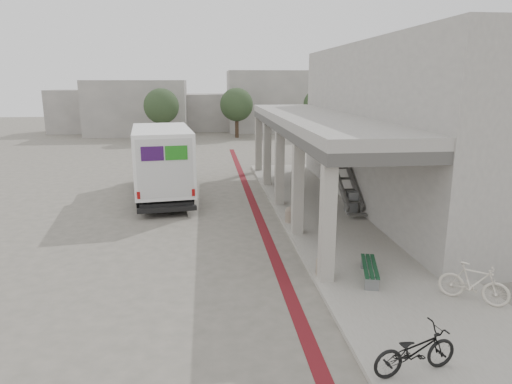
{
  "coord_description": "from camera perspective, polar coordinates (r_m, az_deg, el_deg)",
  "views": [
    {
      "loc": [
        -1.07,
        -14.8,
        5.41
      ],
      "look_at": [
        0.65,
        0.75,
        1.6
      ],
      "focal_mm": 32.0,
      "sensor_mm": 36.0,
      "label": 1
    }
  ],
  "objects": [
    {
      "name": "fedex_truck",
      "position": [
        22.19,
        -11.69,
        4.03
      ],
      "size": [
        3.38,
        8.13,
        3.37
      ],
      "rotation": [
        0.0,
        0.0,
        0.13
      ],
      "color": "black",
      "rests_on": "ground"
    },
    {
      "name": "bike_lane_stripe",
      "position": [
        17.77,
        0.67,
        -4.02
      ],
      "size": [
        0.35,
        40.0,
        0.01
      ],
      "primitive_type": "cube",
      "color": "maroon",
      "rests_on": "ground"
    },
    {
      "name": "sidewalk",
      "position": [
        16.53,
        11.95,
        -5.5
      ],
      "size": [
        4.4,
        28.0,
        0.12
      ],
      "primitive_type": "cube",
      "color": "gray",
      "rests_on": "ground"
    },
    {
      "name": "bollard_far",
      "position": [
        17.61,
        4.31,
        -2.79
      ],
      "size": [
        0.41,
        0.41,
        0.61
      ],
      "color": "gray",
      "rests_on": "sidewalk"
    },
    {
      "name": "bollard_near",
      "position": [
        13.05,
        8.34,
        -9.01
      ],
      "size": [
        0.39,
        0.39,
        0.58
      ],
      "color": "gray",
      "rests_on": "sidewalk"
    },
    {
      "name": "distant_backdrop",
      "position": [
        50.79,
        -8.45,
        10.5
      ],
      "size": [
        28.0,
        10.0,
        6.5
      ],
      "color": "gray",
      "rests_on": "ground"
    },
    {
      "name": "tree_right",
      "position": [
        45.23,
        8.0,
        10.74
      ],
      "size": [
        3.2,
        3.2,
        4.8
      ],
      "color": "#38281C",
      "rests_on": "ground"
    },
    {
      "name": "utility_cabinet",
      "position": [
        19.21,
        11.83,
        -1.22
      ],
      "size": [
        0.4,
        0.53,
        0.89
      ],
      "primitive_type": "cube",
      "rotation": [
        0.0,
        0.0,
        -0.0
      ],
      "color": "gray",
      "rests_on": "sidewalk"
    },
    {
      "name": "bicycle_black",
      "position": [
        9.39,
        19.27,
        -18.19
      ],
      "size": [
        1.81,
        0.93,
        0.91
      ],
      "primitive_type": "imported",
      "rotation": [
        0.0,
        0.0,
        1.77
      ],
      "color": "black",
      "rests_on": "sidewalk"
    },
    {
      "name": "ground",
      "position": [
        15.8,
        -2.07,
        -6.35
      ],
      "size": [
        120.0,
        120.0,
        0.0
      ],
      "primitive_type": "plane",
      "color": "#615D53",
      "rests_on": "ground"
    },
    {
      "name": "transit_building",
      "position": [
        20.95,
        16.01,
        7.66
      ],
      "size": [
        7.6,
        17.0,
        7.0
      ],
      "color": "gray",
      "rests_on": "ground"
    },
    {
      "name": "tree_left",
      "position": [
        43.04,
        -11.75,
        10.45
      ],
      "size": [
        3.2,
        3.2,
        4.8
      ],
      "color": "#38281C",
      "rests_on": "ground"
    },
    {
      "name": "bench",
      "position": [
        13.03,
        14.02,
        -9.33
      ],
      "size": [
        0.81,
        1.75,
        0.4
      ],
      "rotation": [
        0.0,
        0.0,
        -0.27
      ],
      "color": "slate",
      "rests_on": "sidewalk"
    },
    {
      "name": "tree_mid",
      "position": [
        44.96,
        -2.44,
        10.84
      ],
      "size": [
        3.2,
        3.2,
        4.8
      ],
      "color": "#38281C",
      "rests_on": "ground"
    },
    {
      "name": "bicycle_cream",
      "position": [
        12.55,
        25.57,
        -10.21
      ],
      "size": [
        1.56,
        1.41,
        0.99
      ],
      "primitive_type": "imported",
      "rotation": [
        0.0,
        0.0,
        0.88
      ],
      "color": "beige",
      "rests_on": "sidewalk"
    }
  ]
}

